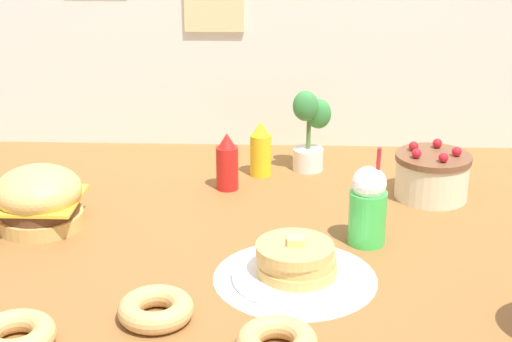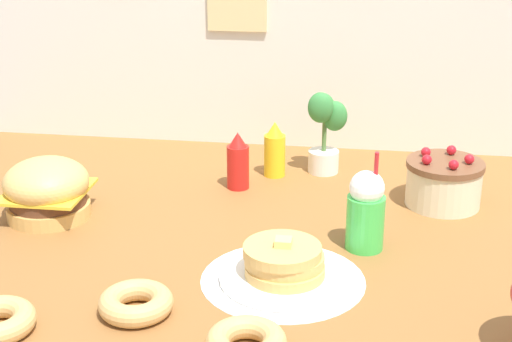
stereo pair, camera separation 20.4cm
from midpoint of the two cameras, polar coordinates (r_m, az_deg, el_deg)
ground_plane at (r=1.99m, az=-2.07°, el=-6.42°), size 2.29×1.73×0.02m
back_wall at (r=2.65m, az=-0.85°, el=12.27°), size 2.29×0.04×1.00m
doily_mat at (r=1.87m, az=-0.28°, el=-7.88°), size 0.39×0.39×0.00m
burger at (r=2.21m, az=-18.13°, el=-1.97°), size 0.24×0.24×0.17m
pancake_stack at (r=1.85m, az=-0.25°, el=-6.83°), size 0.30×0.30×0.11m
layer_cake at (r=2.33m, az=10.28°, el=-0.36°), size 0.22×0.22×0.16m
ketchup_bottle at (r=2.36m, az=-4.60°, el=0.52°), size 0.07×0.07×0.18m
mustard_bottle at (r=2.46m, az=-2.03°, el=1.47°), size 0.07×0.07×0.18m
cream_soda_cup at (r=2.01m, az=5.29°, el=-2.60°), size 0.10×0.10×0.27m
donut_pink_glaze at (r=1.72m, az=-20.49°, el=-11.21°), size 0.17×0.17×0.05m
donut_chocolate at (r=1.73m, az=-10.74°, el=-9.90°), size 0.17×0.17×0.05m
donut_vanilla at (r=1.60m, az=-2.22°, el=-12.41°), size 0.17×0.17×0.05m
potted_plant at (r=2.49m, az=1.56°, el=3.21°), size 0.12×0.11×0.27m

